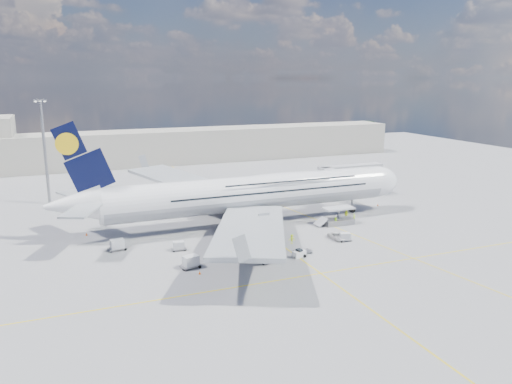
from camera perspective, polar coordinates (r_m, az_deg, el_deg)
name	(u,v)px	position (r m, az deg, el deg)	size (l,w,h in m)	color
ground	(270,237)	(97.93, 1.65, -5.19)	(300.00, 300.00, 0.00)	gray
taxi_line_main	(270,237)	(97.93, 1.65, -5.18)	(0.25, 220.00, 0.01)	#DDC20B
taxi_line_cross	(321,273)	(81.12, 7.39, -9.21)	(120.00, 0.25, 0.01)	#DDC20B
taxi_line_diag	(310,217)	(112.43, 6.15, -2.86)	(0.25, 100.00, 0.01)	#DDC20B
airliner	(253,192)	(105.09, -0.38, -0.04)	(77.26, 79.15, 23.71)	white
jet_bridge	(345,174)	(127.88, 10.18, 2.08)	(18.80, 12.10, 8.50)	#B7B7BC
cargo_loader	(337,218)	(107.53, 9.28, -3.00)	(8.53, 3.20, 3.67)	silver
light_mast	(45,151)	(131.37, -22.99, 4.35)	(3.00, 0.70, 25.50)	gray
terminal	(166,147)	(185.69, -10.22, 5.13)	(180.00, 16.00, 12.00)	#B2AD9E
tree_line	(230,135)	(239.64, -3.04, 6.54)	(160.00, 6.00, 8.00)	#193814
dolly_row_a	(179,246)	(91.35, -8.84, -6.09)	(2.75, 1.62, 1.67)	gray
dolly_row_b	(191,261)	(82.92, -7.48, -7.88)	(3.67, 2.59, 2.10)	gray
dolly_row_c	(269,261)	(84.77, 1.50, -7.85)	(3.47, 2.42, 0.46)	gray
dolly_back	(117,245)	(93.68, -15.55, -5.81)	(3.43, 2.14, 2.05)	gray
dolly_nose_far	(345,237)	(96.84, 10.13, -5.05)	(2.85, 2.00, 1.63)	gray
dolly_nose_near	(303,251)	(89.59, 5.36, -6.74)	(3.57, 2.58, 0.47)	gray
baggage_tug	(299,254)	(87.38, 4.96, -7.04)	(2.61, 1.76, 1.50)	white
catering_truck_inner	(196,193)	(126.13, -6.83, -0.13)	(7.93, 3.67, 4.59)	gray
catering_truck_outer	(156,193)	(130.42, -11.33, -0.07)	(6.69, 5.16, 3.68)	gray
service_van	(337,236)	(97.70, 9.24, -5.02)	(2.05, 4.46, 1.24)	silver
crew_nose	(354,217)	(111.16, 11.15, -2.82)	(0.55, 0.36, 1.50)	#B9FD1A
crew_loader	(346,214)	(111.89, 10.30, -2.55)	(0.98, 0.76, 2.01)	#E2F619
crew_wing	(224,253)	(87.02, -3.64, -7.03)	(0.90, 0.37, 1.54)	#A7FB1A
crew_van	(336,221)	(106.53, 9.07, -3.34)	(0.88, 0.57, 1.80)	#A9F91A
crew_tug	(292,239)	(94.04, 4.11, -5.39)	(1.20, 0.69, 1.86)	#E1FF1A
cone_nose	(378,205)	(125.12, 13.75, -1.42)	(0.41, 0.41, 0.53)	#E7580C
cone_wing_left_inner	(166,210)	(118.63, -10.26, -2.03)	(0.44, 0.44, 0.56)	#E7580C
cone_wing_left_outer	(180,203)	(124.76, -8.71, -1.22)	(0.48, 0.48, 0.61)	#E7580C
cone_wing_right_inner	(269,254)	(88.36, 1.50, -7.05)	(0.39, 0.39, 0.50)	#E7580C
cone_wing_right_outer	(200,273)	(80.58, -6.45, -9.13)	(0.44, 0.44, 0.55)	#E7580C
cone_tail	(87,234)	(104.37, -18.80, -4.57)	(0.48, 0.48, 0.61)	#E7580C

